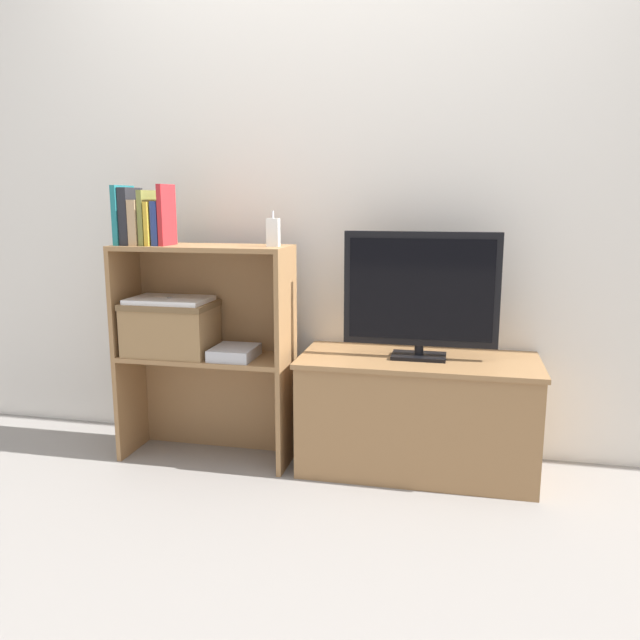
{
  "coord_description": "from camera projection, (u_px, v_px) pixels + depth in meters",
  "views": [
    {
      "loc": [
        0.54,
        -2.31,
        1.12
      ],
      "look_at": [
        0.0,
        0.14,
        0.64
      ],
      "focal_mm": 35.0,
      "sensor_mm": 36.0,
      "label": 1
    }
  ],
  "objects": [
    {
      "name": "magazine_stack",
      "position": [
        234.0,
        353.0,
        2.63
      ],
      "size": [
        0.18,
        0.2,
        0.05
      ],
      "color": "#B2B2B7",
      "rests_on": "bookshelf_lower_tier"
    },
    {
      "name": "laptop",
      "position": [
        170.0,
        300.0,
        2.66
      ],
      "size": [
        0.33,
        0.23,
        0.02
      ],
      "color": "white",
      "rests_on": "storage_basket_left"
    },
    {
      "name": "bookshelf_upper_tier",
      "position": [
        208.0,
        286.0,
        2.69
      ],
      "size": [
        0.74,
        0.28,
        0.47
      ],
      "color": "olive",
      "rests_on": "bookshelf_lower_tier"
    },
    {
      "name": "book_crimson",
      "position": [
        167.0,
        215.0,
        2.57
      ],
      "size": [
        0.02,
        0.13,
        0.25
      ],
      "color": "#B22328",
      "rests_on": "bookshelf_upper_tier"
    },
    {
      "name": "wall_back",
      "position": [
        335.0,
        182.0,
        2.75
      ],
      "size": [
        10.0,
        0.05,
        2.4
      ],
      "color": "silver",
      "rests_on": "ground_plane"
    },
    {
      "name": "book_charcoal",
      "position": [
        131.0,
        216.0,
        2.61
      ],
      "size": [
        0.04,
        0.14,
        0.24
      ],
      "color": "#232328",
      "rests_on": "bookshelf_upper_tier"
    },
    {
      "name": "book_olive",
      "position": [
        148.0,
        218.0,
        2.59
      ],
      "size": [
        0.02,
        0.14,
        0.23
      ],
      "color": "olive",
      "rests_on": "bookshelf_upper_tier"
    },
    {
      "name": "bookshelf_lower_tier",
      "position": [
        212.0,
        390.0,
        2.78
      ],
      "size": [
        0.74,
        0.28,
        0.47
      ],
      "color": "olive",
      "rests_on": "ground_plane"
    },
    {
      "name": "book_tan",
      "position": [
        141.0,
        222.0,
        2.61
      ],
      "size": [
        0.04,
        0.16,
        0.19
      ],
      "color": "tan",
      "rests_on": "bookshelf_upper_tier"
    },
    {
      "name": "storage_basket_left",
      "position": [
        171.0,
        326.0,
        2.69
      ],
      "size": [
        0.37,
        0.25,
        0.23
      ],
      "color": "#937047",
      "rests_on": "bookshelf_lower_tier"
    },
    {
      "name": "baby_monitor",
      "position": [
        273.0,
        232.0,
        2.53
      ],
      "size": [
        0.05,
        0.04,
        0.14
      ],
      "color": "white",
      "rests_on": "bookshelf_upper_tier"
    },
    {
      "name": "tv",
      "position": [
        421.0,
        292.0,
        2.51
      ],
      "size": [
        0.62,
        0.14,
        0.52
      ],
      "color": "black",
      "rests_on": "tv_stand"
    },
    {
      "name": "ground_plane",
      "position": [
        313.0,
        481.0,
        2.54
      ],
      "size": [
        16.0,
        16.0,
        0.0
      ],
      "primitive_type": "plane",
      "color": "gray"
    },
    {
      "name": "tv_stand",
      "position": [
        417.0,
        414.0,
        2.61
      ],
      "size": [
        0.98,
        0.44,
        0.49
      ],
      "color": "olive",
      "rests_on": "ground_plane"
    },
    {
      "name": "book_navy",
      "position": [
        161.0,
        223.0,
        2.59
      ],
      "size": [
        0.03,
        0.13,
        0.18
      ],
      "color": "navy",
      "rests_on": "bookshelf_upper_tier"
    },
    {
      "name": "book_mustard",
      "position": [
        154.0,
        224.0,
        2.59
      ],
      "size": [
        0.02,
        0.16,
        0.18
      ],
      "color": "gold",
      "rests_on": "bookshelf_upper_tier"
    },
    {
      "name": "book_teal",
      "position": [
        124.0,
        215.0,
        2.62
      ],
      "size": [
        0.02,
        0.16,
        0.25
      ],
      "color": "#1E7075",
      "rests_on": "bookshelf_upper_tier"
    }
  ]
}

